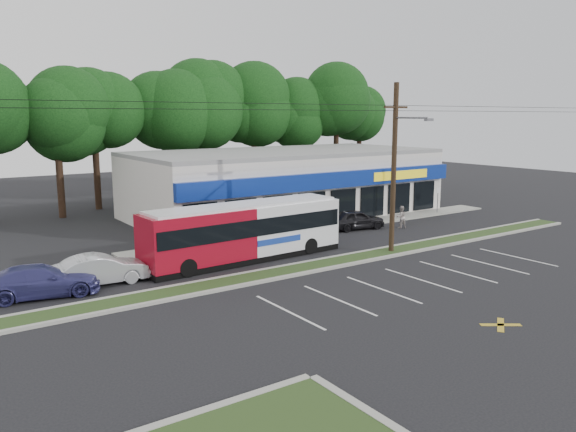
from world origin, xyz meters
The scene contains 16 objects.
ground centered at (0.00, 0.00, 0.00)m, with size 120.00×120.00×0.00m, color black.
grass_strip centered at (0.00, 1.00, 0.06)m, with size 40.00×1.60×0.12m, color #253B18.
curb_south centered at (0.00, 0.15, 0.07)m, with size 40.00×0.25×0.14m, color #9E9E93.
curb_north centered at (0.00, 1.85, 0.07)m, with size 40.00×0.25×0.14m, color #9E9E93.
sidewalk centered at (5.00, 9.00, 0.05)m, with size 32.00×2.20×0.10m, color #9E9E93.
strip_mall centered at (5.50, 15.91, 2.65)m, with size 25.00×12.55×5.30m.
utility_pole centered at (2.83, 0.93, 5.41)m, with size 50.00×2.77×10.00m.
lamp_post centered at (11.00, 8.80, 2.67)m, with size 0.30×0.30×4.25m.
sign_post centered at (16.00, 8.57, 1.56)m, with size 0.45×0.10×2.23m.
tree_line centered at (4.00, 26.00, 8.42)m, with size 46.76×6.76×11.83m.
metrobus centered at (-5.09, 4.50, 1.72)m, with size 12.20×3.10×3.25m.
car_dark centered at (5.97, 7.55, 0.72)m, with size 1.71×4.24×1.45m, color black.
car_silver centered at (-13.29, 4.41, 0.75)m, with size 1.58×4.53×1.49m, color #AFB2B8.
car_blue centered at (-16.08, 4.07, 0.74)m, with size 2.07×5.08×1.48m, color navy.
pedestrian_a centered at (3.88, 7.69, 0.77)m, with size 0.56×0.37×1.54m, color white.
pedestrian_b centered at (9.00, 6.00, 0.81)m, with size 0.79×0.62×1.63m, color #B9ACA6.
Camera 1 is at (-20.82, -22.44, 8.10)m, focal length 35.00 mm.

